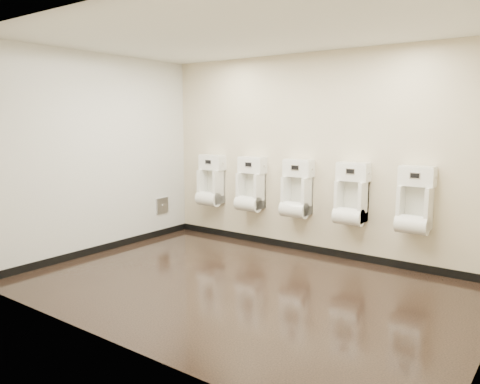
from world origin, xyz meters
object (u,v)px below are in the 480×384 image
object	(u,v)px
urinal_4	(415,205)
access_panel	(162,205)
urinal_3	(351,199)
urinal_2	(297,193)
urinal_0	(211,184)
urinal_1	(251,188)

from	to	relation	value
urinal_4	access_panel	bearing A→B (deg)	-174.04
access_panel	urinal_3	size ratio (longest dim) A/B	0.31
access_panel	urinal_2	size ratio (longest dim) A/B	0.31
urinal_0	urinal_2	xyz separation A→B (m)	(1.57, 0.00, 0.00)
urinal_3	urinal_2	bearing A→B (deg)	180.00
urinal_1	urinal_3	size ratio (longest dim) A/B	1.00
access_panel	urinal_1	bearing A→B (deg)	15.41
urinal_0	urinal_3	bearing A→B (deg)	0.00
urinal_1	urinal_3	world-z (taller)	same
access_panel	urinal_2	xyz separation A→B (m)	(2.27, 0.41, 0.36)
urinal_2	urinal_3	xyz separation A→B (m)	(0.82, 0.00, 0.00)
access_panel	urinal_0	world-z (taller)	urinal_0
urinal_1	urinal_2	xyz separation A→B (m)	(0.79, 0.00, 0.00)
access_panel	urinal_3	bearing A→B (deg)	7.52
access_panel	urinal_3	world-z (taller)	urinal_3
access_panel	urinal_1	size ratio (longest dim) A/B	0.31
urinal_0	urinal_2	size ratio (longest dim) A/B	1.00
urinal_3	access_panel	bearing A→B (deg)	-172.48
urinal_4	urinal_1	bearing A→B (deg)	180.00
urinal_0	urinal_3	world-z (taller)	same
urinal_4	urinal_2	bearing A→B (deg)	180.00
urinal_1	urinal_0	bearing A→B (deg)	180.00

